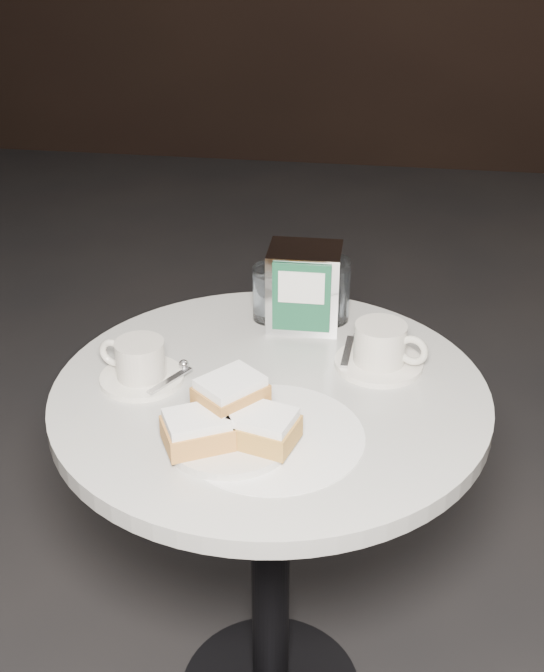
% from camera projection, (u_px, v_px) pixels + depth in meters
% --- Properties ---
extents(cafe_table, '(0.70, 0.70, 0.74)m').
position_uv_depth(cafe_table, '(270.00, 486.00, 1.44)').
color(cafe_table, black).
rests_on(cafe_table, ground).
extents(sugar_spill, '(0.29, 0.29, 0.00)m').
position_uv_depth(sugar_spill, '(271.00, 436.00, 1.23)').
color(sugar_spill, white).
rests_on(sugar_spill, cafe_table).
extents(beignet_plate, '(0.21, 0.21, 0.09)m').
position_uv_depth(beignet_plate, '(230.00, 424.00, 1.20)').
color(beignet_plate, silver).
rests_on(beignet_plate, cafe_table).
extents(coffee_cup_left, '(0.16, 0.16, 0.07)m').
position_uv_depth(coffee_cup_left, '(140.00, 364.00, 1.35)').
color(coffee_cup_left, white).
rests_on(coffee_cup_left, cafe_table).
extents(coffee_cup_right, '(0.19, 0.19, 0.08)m').
position_uv_depth(coffee_cup_right, '(381.00, 349.00, 1.39)').
color(coffee_cup_right, white).
rests_on(coffee_cup_right, cafe_table).
extents(water_glass_left, '(0.08, 0.08, 0.10)m').
position_uv_depth(water_glass_left, '(270.00, 294.00, 1.53)').
color(water_glass_left, white).
rests_on(water_glass_left, cafe_table).
extents(water_glass_right, '(0.09, 0.09, 0.12)m').
position_uv_depth(water_glass_right, '(330.00, 291.00, 1.52)').
color(water_glass_right, silver).
rests_on(water_glass_right, cafe_table).
extents(napkin_dispenser, '(0.13, 0.11, 0.15)m').
position_uv_depth(napkin_dispenser, '(304.00, 287.00, 1.49)').
color(napkin_dispenser, silver).
rests_on(napkin_dispenser, cafe_table).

